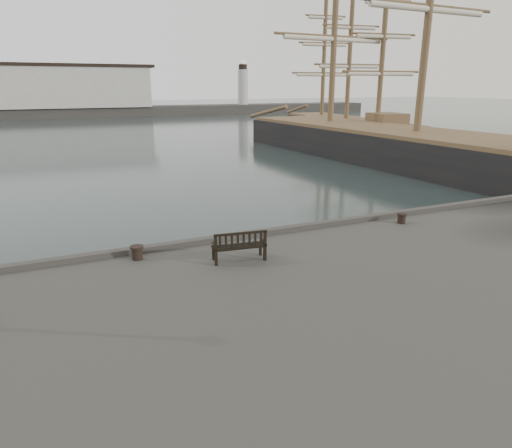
{
  "coord_description": "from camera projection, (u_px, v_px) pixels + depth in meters",
  "views": [
    {
      "loc": [
        -6.04,
        -13.51,
        6.45
      ],
      "look_at": [
        -0.18,
        -0.5,
        2.1
      ],
      "focal_mm": 32.0,
      "sensor_mm": 36.0,
      "label": 1
    }
  ],
  "objects": [
    {
      "name": "bollard_left",
      "position": [
        137.0,
        253.0,
        13.31
      ],
      "size": [
        0.51,
        0.51,
        0.41
      ],
      "primitive_type": "cylinder",
      "rotation": [
        0.0,
        0.0,
        0.38
      ],
      "color": "black",
      "rests_on": "quay"
    },
    {
      "name": "tall_ship_main",
      "position": [
        414.0,
        156.0,
        37.98
      ],
      "size": [
        10.71,
        43.02,
        31.98
      ],
      "rotation": [
        0.0,
        0.0,
        0.05
      ],
      "color": "black",
      "rests_on": "ground"
    },
    {
      "name": "ground",
      "position": [
        255.0,
        277.0,
        16.03
      ],
      "size": [
        400.0,
        400.0,
        0.0
      ],
      "primitive_type": "plane",
      "color": "black",
      "rests_on": "ground"
    },
    {
      "name": "breakwater",
      "position": [
        51.0,
        96.0,
        93.24
      ],
      "size": [
        140.0,
        9.5,
        12.2
      ],
      "color": "#383530",
      "rests_on": "ground"
    },
    {
      "name": "tall_ship_far",
      "position": [
        345.0,
        133.0,
        56.93
      ],
      "size": [
        9.19,
        26.79,
        22.51
      ],
      "rotation": [
        0.0,
        0.0,
        -0.14
      ],
      "color": "black",
      "rests_on": "ground"
    },
    {
      "name": "bollard_right",
      "position": [
        402.0,
        218.0,
        16.81
      ],
      "size": [
        0.39,
        0.39,
        0.38
      ],
      "primitive_type": "cylinder",
      "rotation": [
        0.0,
        0.0,
        -0.07
      ],
      "color": "black",
      "rests_on": "quay"
    },
    {
      "name": "bench",
      "position": [
        239.0,
        251.0,
        13.2
      ],
      "size": [
        1.61,
        0.74,
        0.89
      ],
      "rotation": [
        0.0,
        0.0,
        -0.14
      ],
      "color": "black",
      "rests_on": "quay"
    }
  ]
}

